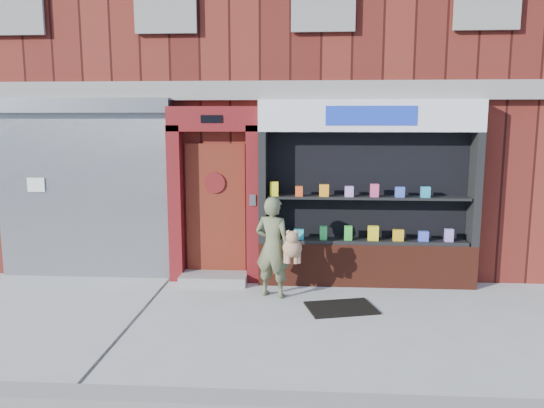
{
  "coord_description": "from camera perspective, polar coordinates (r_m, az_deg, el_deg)",
  "views": [
    {
      "loc": [
        0.77,
        -6.73,
        2.68
      ],
      "look_at": [
        0.26,
        1.0,
        1.45
      ],
      "focal_mm": 35.0,
      "sensor_mm": 36.0,
      "label": 1
    }
  ],
  "objects": [
    {
      "name": "ground",
      "position": [
        7.29,
        -2.64,
        -12.6
      ],
      "size": [
        80.0,
        80.0,
        0.0
      ],
      "primitive_type": "plane",
      "color": "#9E9E99",
      "rests_on": "ground"
    },
    {
      "name": "woman",
      "position": [
        8.06,
        0.28,
        -4.63
      ],
      "size": [
        0.77,
        0.57,
        1.55
      ],
      "color": "#595F3F",
      "rests_on": "ground"
    },
    {
      "name": "shutter_bay",
      "position": [
        9.49,
        -19.68,
        2.67
      ],
      "size": [
        3.1,
        0.3,
        3.04
      ],
      "color": "gray",
      "rests_on": "ground"
    },
    {
      "name": "red_door_bay",
      "position": [
        8.81,
        -6.2,
        0.98
      ],
      "size": [
        1.52,
        0.58,
        2.9
      ],
      "color": "#601013",
      "rests_on": "ground"
    },
    {
      "name": "curb",
      "position": [
        5.33,
        -5.39,
        -20.48
      ],
      "size": [
        60.0,
        0.3,
        0.12
      ],
      "primitive_type": "cube",
      "color": "gray",
      "rests_on": "ground"
    },
    {
      "name": "pharmacy_bay",
      "position": [
        8.7,
        10.17,
        0.21
      ],
      "size": [
        3.5,
        0.41,
        3.0
      ],
      "color": "#572014",
      "rests_on": "ground"
    },
    {
      "name": "doormat",
      "position": [
        7.82,
        7.44,
        -11.02
      ],
      "size": [
        1.09,
        0.89,
        0.02
      ],
      "primitive_type": "cube",
      "rotation": [
        0.0,
        0.0,
        0.25
      ],
      "color": "black",
      "rests_on": "ground"
    },
    {
      "name": "building",
      "position": [
        12.81,
        0.32,
        14.93
      ],
      "size": [
        12.0,
        8.16,
        8.0
      ],
      "color": "#501712",
      "rests_on": "ground"
    }
  ]
}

